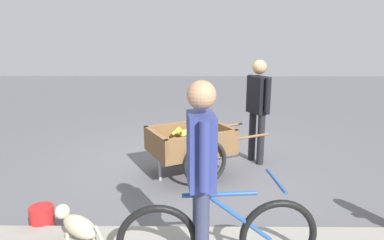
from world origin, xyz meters
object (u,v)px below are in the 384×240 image
at_px(vendor_person, 258,102).
at_px(plastic_bucket, 42,219).
at_px(fruit_cart, 191,145).
at_px(cyclist_person, 201,165).
at_px(bicycle, 219,237).
at_px(dog, 77,225).

height_order(vendor_person, plastic_bucket, vendor_person).
xyz_separation_m(fruit_cart, plastic_bucket, (1.50, 1.54, -0.30)).
relative_size(vendor_person, cyclist_person, 0.98).
relative_size(cyclist_person, plastic_bucket, 5.93).
relative_size(vendor_person, bicycle, 0.97).
bearing_deg(cyclist_person, plastic_bucket, -22.22).
distance_m(dog, plastic_bucket, 0.59).
height_order(fruit_cart, plastic_bucket, fruit_cart).
relative_size(cyclist_person, dog, 2.95).
height_order(bicycle, plastic_bucket, bicycle).
distance_m(fruit_cart, bicycle, 2.19).
height_order(bicycle, cyclist_person, cyclist_person).
bearing_deg(plastic_bucket, cyclist_person, 157.78).
bearing_deg(bicycle, plastic_bucket, -20.04).
relative_size(bicycle, plastic_bucket, 6.01).
height_order(fruit_cart, vendor_person, vendor_person).
distance_m(fruit_cart, vendor_person, 1.25).
height_order(cyclist_person, dog, cyclist_person).
distance_m(vendor_person, cyclist_person, 2.86).
height_order(dog, plastic_bucket, dog).
distance_m(bicycle, cyclist_person, 0.65).
relative_size(fruit_cart, plastic_bucket, 6.58).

